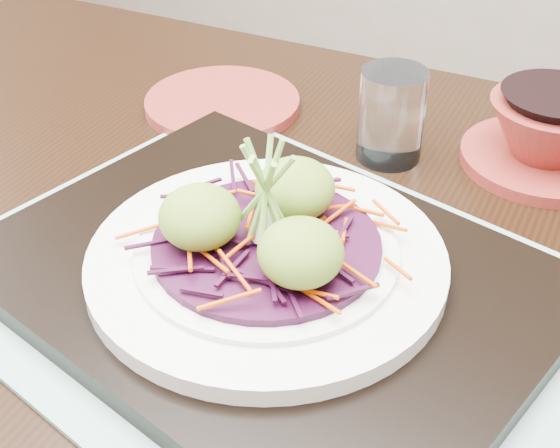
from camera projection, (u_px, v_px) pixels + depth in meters
The scene contains 11 objects.
dining_table at pixel (296, 382), 0.68m from camera, with size 1.37×0.96×0.82m.
placemat at pixel (267, 289), 0.61m from camera, with size 0.48×0.38×0.00m, color #7EA493.
serving_tray at pixel (267, 278), 0.60m from camera, with size 0.42×0.32×0.02m, color black.
white_plate at pixel (267, 259), 0.59m from camera, with size 0.27×0.27×0.02m.
cabbage_bed at pixel (267, 245), 0.58m from camera, with size 0.17×0.17×0.01m, color #390B2C.
carrot_julienne at pixel (266, 236), 0.58m from camera, with size 0.21×0.21×0.01m, color #CB4503, non-canonical shape.
guacamole_scoops at pixel (266, 219), 0.57m from camera, with size 0.15×0.13×0.05m.
scallion_garnish at pixel (266, 194), 0.56m from camera, with size 0.06×0.06×0.09m, color #77AE45, non-canonical shape.
terracotta_side_plate at pixel (222, 103), 0.85m from camera, with size 0.17×0.17×0.01m, color maroon.
water_glass at pixel (391, 115), 0.75m from camera, with size 0.06×0.06×0.09m, color white.
terracotta_bowl_set at pixel (547, 137), 0.75m from camera, with size 0.21×0.21×0.07m.
Camera 1 is at (0.33, -0.45, 1.22)m, focal length 50.00 mm.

